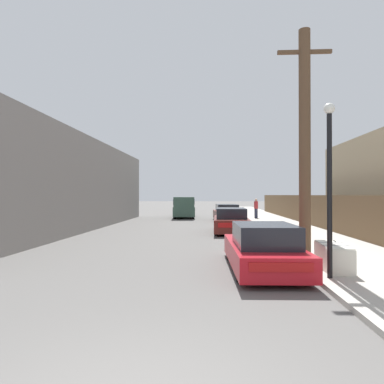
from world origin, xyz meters
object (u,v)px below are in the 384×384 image
at_px(parked_sports_car_red, 263,249).
at_px(pickup_truck, 184,207).
at_px(utility_pole, 305,139).
at_px(pedestrian, 256,208).
at_px(car_parked_far, 227,213).
at_px(discarded_fridge, 333,256).
at_px(car_parked_mid, 231,221).
at_px(street_lamp, 329,175).

xyz_separation_m(parked_sports_car_red, pickup_truck, (-3.94, 21.59, 0.36)).
bearing_deg(utility_pole, pedestrian, 87.82).
bearing_deg(car_parked_far, discarded_fridge, -87.52).
distance_m(car_parked_mid, pedestrian, 10.75).
relative_size(pickup_truck, street_lamp, 1.40).
bearing_deg(street_lamp, pedestrian, 87.31).
bearing_deg(discarded_fridge, pedestrian, 93.78).
distance_m(pickup_truck, pedestrian, 6.55).
relative_size(street_lamp, pedestrian, 2.50).
xyz_separation_m(parked_sports_car_red, car_parked_far, (-0.21, 18.14, 0.04)).
relative_size(car_parked_far, pedestrian, 2.77).
bearing_deg(pedestrian, discarded_fridge, -91.57).
xyz_separation_m(discarded_fridge, utility_pole, (-0.13, 2.29, 3.52)).
xyz_separation_m(parked_sports_car_red, utility_pole, (1.71, 2.03, 3.38)).
height_order(car_parked_mid, car_parked_far, car_parked_mid).
distance_m(discarded_fridge, car_parked_mid, 10.04).
bearing_deg(parked_sports_car_red, pickup_truck, 98.41).
height_order(pickup_truck, utility_pole, utility_pole).
bearing_deg(utility_pole, pickup_truck, 106.11).
distance_m(car_parked_far, pickup_truck, 5.09).
bearing_deg(pedestrian, pickup_truck, 165.27).
bearing_deg(street_lamp, pickup_truck, 103.12).
bearing_deg(car_parked_mid, discarded_fridge, -76.33).
relative_size(discarded_fridge, street_lamp, 0.44).
distance_m(utility_pole, pedestrian, 18.16).
xyz_separation_m(pickup_truck, street_lamp, (5.34, -22.90, 1.63)).
xyz_separation_m(car_parked_mid, street_lamp, (1.74, -10.84, 1.94)).
height_order(discarded_fridge, pedestrian, pedestrian).
height_order(car_parked_far, street_lamp, street_lamp).
xyz_separation_m(discarded_fridge, street_lamp, (-0.44, -1.04, 2.13)).
xyz_separation_m(discarded_fridge, car_parked_mid, (-2.18, 9.79, 0.19)).
bearing_deg(car_parked_far, utility_pole, -87.08).
distance_m(car_parked_far, utility_pole, 16.57).
distance_m(street_lamp, pedestrian, 21.32).
height_order(pickup_truck, pedestrian, pickup_truck).
relative_size(discarded_fridge, pedestrian, 1.10).
bearing_deg(car_parked_far, pickup_truck, 133.42).
bearing_deg(car_parked_mid, utility_pole, -73.58).
distance_m(car_parked_mid, utility_pole, 8.46).
distance_m(parked_sports_car_red, pickup_truck, 21.95).
bearing_deg(parked_sports_car_red, car_parked_mid, 90.13).
height_order(car_parked_mid, pickup_truck, pickup_truck).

